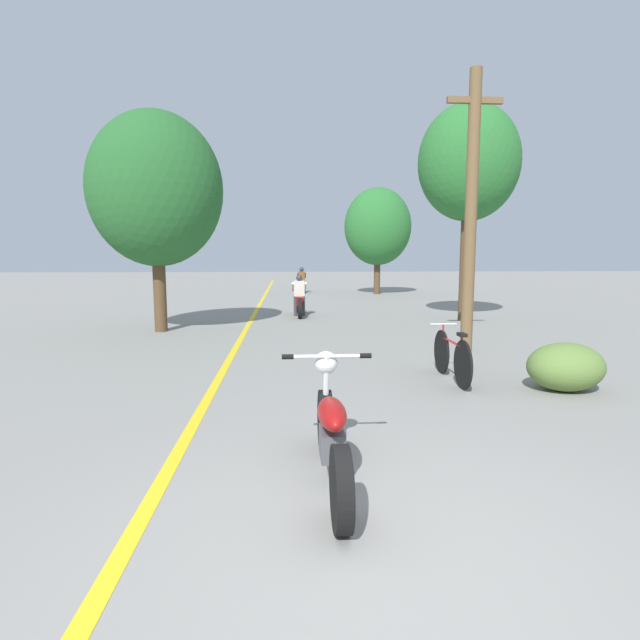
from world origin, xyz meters
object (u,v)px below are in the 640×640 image
object	(u,v)px
motorcycle_foreground	(331,432)
motorcycle_rider_far	(302,283)
roadside_tree_right_near	(469,164)
roadside_tree_right_far	(378,227)
motorcycle_rider_lead	(299,300)
utility_pole	(471,210)
bicycle_parked	(452,356)
roadside_tree_left	(156,190)

from	to	relation	value
motorcycle_foreground	motorcycle_rider_far	distance (m)	22.58
motorcycle_rider_far	roadside_tree_right_near	bearing A→B (deg)	-69.43
roadside_tree_right_far	motorcycle_rider_far	distance (m)	4.96
roadside_tree_right_far	motorcycle_rider_lead	world-z (taller)	roadside_tree_right_far
roadside_tree_right_far	motorcycle_foreground	world-z (taller)	roadside_tree_right_far
motorcycle_foreground	motorcycle_rider_far	xyz separation A→B (m)	(0.43, 22.57, 0.08)
roadside_tree_right_near	motorcycle_rider_far	bearing A→B (deg)	110.57
utility_pole	motorcycle_foreground	bearing A→B (deg)	-119.76
bicycle_parked	utility_pole	bearing A→B (deg)	65.12
roadside_tree_right_far	motorcycle_rider_far	size ratio (longest dim) A/B	2.80
roadside_tree_right_far	motorcycle_foreground	distance (m)	22.01
roadside_tree_right_far	motorcycle_rider_lead	bearing A→B (deg)	-114.52
motorcycle_rider_lead	bicycle_parked	world-z (taller)	motorcycle_rider_lead
roadside_tree_right_near	utility_pole	bearing A→B (deg)	-109.16
motorcycle_rider_lead	utility_pole	bearing A→B (deg)	-62.76
motorcycle_foreground	utility_pole	bearing A→B (deg)	60.24
utility_pole	motorcycle_rider_far	world-z (taller)	utility_pole
utility_pole	roadside_tree_right_far	size ratio (longest dim) A/B	1.02
roadside_tree_right_near	bicycle_parked	xyz separation A→B (m)	(-2.77, -7.16, -4.22)
motorcycle_rider_far	motorcycle_foreground	bearing A→B (deg)	-91.10
roadside_tree_left	motorcycle_rider_far	size ratio (longest dim) A/B	2.86
utility_pole	motorcycle_rider_far	bearing A→B (deg)	99.65
bicycle_parked	motorcycle_rider_lead	bearing A→B (deg)	103.87
motorcycle_rider_far	bicycle_parked	world-z (taller)	motorcycle_rider_far
motorcycle_rider_far	bicycle_parked	distance (m)	19.28
motorcycle_rider_far	motorcycle_rider_lead	bearing A→B (deg)	-92.16
roadside_tree_right_far	roadside_tree_left	size ratio (longest dim) A/B	0.98
roadside_tree_right_near	bicycle_parked	distance (m)	8.76
roadside_tree_left	bicycle_parked	xyz separation A→B (m)	(5.81, -5.56, -3.19)
motorcycle_foreground	motorcycle_rider_lead	xyz separation A→B (m)	(0.04, 12.08, 0.07)
utility_pole	roadside_tree_right_far	bearing A→B (deg)	86.37
motorcycle_rider_lead	roadside_tree_left	bearing A→B (deg)	-139.33
bicycle_parked	motorcycle_foreground	bearing A→B (deg)	-122.96
roadside_tree_right_near	motorcycle_rider_far	size ratio (longest dim) A/B	3.29
roadside_tree_right_far	utility_pole	bearing A→B (deg)	-93.63
motorcycle_rider_far	bicycle_parked	size ratio (longest dim) A/B	1.11
motorcycle_rider_lead	bicycle_parked	distance (m)	8.97
motorcycle_foreground	bicycle_parked	world-z (taller)	motorcycle_foreground
roadside_tree_right_near	motorcycle_foreground	distance (m)	12.36
utility_pole	bicycle_parked	size ratio (longest dim) A/B	3.18
roadside_tree_right_near	motorcycle_foreground	world-z (taller)	roadside_tree_right_near
roadside_tree_left	motorcycle_foreground	distance (m)	10.14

